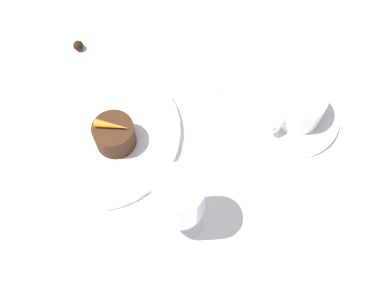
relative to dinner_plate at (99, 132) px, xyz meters
The scene contains 10 objects.
ground_plane 0.04m from the dinner_plate, 106.17° to the left, with size 3.00×3.00×0.00m, color white.
dinner_plate is the anchor object (origin of this frame).
saucer 0.32m from the dinner_plate, 143.32° to the left, with size 0.15×0.15×0.01m.
coffee_cup 0.32m from the dinner_plate, 143.43° to the left, with size 0.11×0.08×0.05m.
spoon 0.28m from the dinner_plate, 138.36° to the left, with size 0.06×0.10×0.00m.
wine_glass 0.21m from the dinner_plate, 90.93° to the left, with size 0.07×0.07×0.13m.
fork 0.20m from the dinner_plate, behind, with size 0.04×0.19×0.01m.
dessert_cake 0.05m from the dinner_plate, 104.62° to the left, with size 0.06×0.06×0.05m.
carrot_garnish 0.07m from the dinner_plate, 104.62° to the left, with size 0.04×0.05×0.01m.
chocolate_truffle 0.18m from the dinner_plate, 115.65° to the right, with size 0.02×0.02×0.02m.
Camera 1 is at (0.13, 0.32, 0.65)m, focal length 42.00 mm.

